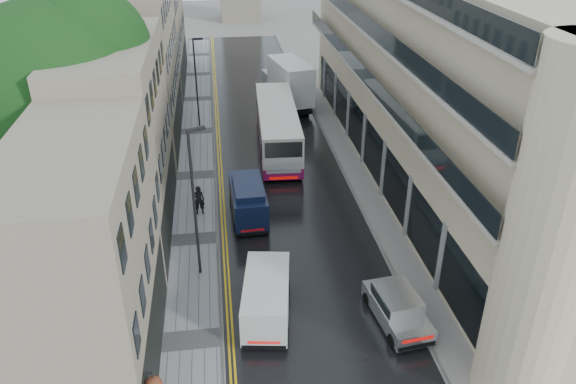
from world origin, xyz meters
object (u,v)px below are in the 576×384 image
object	(u,v)px
tree_far	(102,71)
lamp_post_near	(194,206)
cream_bus	(263,147)
silver_hatchback	(394,332)
tree_near	(55,129)
navy_van	(235,214)
lamp_post_far	(196,84)
pedestrian	(199,200)
white_van	(243,323)
white_lorry	(283,90)

from	to	relation	value
tree_far	lamp_post_near	world-z (taller)	tree_far
cream_bus	silver_hatchback	distance (m)	19.25
tree_near	navy_van	world-z (taller)	tree_near
tree_near	navy_van	distance (m)	10.70
navy_van	lamp_post_far	distance (m)	17.60
silver_hatchback	pedestrian	size ratio (longest dim) A/B	2.23
navy_van	tree_far	bearing A→B (deg)	121.47
silver_hatchback	white_van	distance (m)	6.60
tree_far	cream_bus	bearing A→B (deg)	-23.10
white_van	cream_bus	bearing A→B (deg)	90.58
pedestrian	lamp_post_far	bearing A→B (deg)	-93.83
white_van	pedestrian	distance (m)	11.65
tree_near	lamp_post_far	xyz separation A→B (m)	(6.84, 16.97, -3.14)
cream_bus	pedestrian	bearing A→B (deg)	-123.47
tree_far	silver_hatchback	size ratio (longest dim) A/B	2.93
tree_near	tree_far	distance (m)	13.02
tree_near	white_van	xyz separation A→B (m)	(8.93, -9.41, -5.85)
white_van	navy_van	bearing A→B (deg)	97.89
tree_near	navy_van	bearing A→B (deg)	-1.94
navy_van	pedestrian	bearing A→B (deg)	129.98
white_van	lamp_post_near	xyz separation A→B (m)	(-1.95, 5.32, 3.03)
tree_far	white_lorry	distance (m)	15.78
white_lorry	lamp_post_far	xyz separation A→B (m)	(-7.42, -2.20, 1.60)
navy_van	lamp_post_near	xyz separation A→B (m)	(-2.08, -3.78, 2.86)
lamp_post_far	pedestrian	bearing A→B (deg)	-96.99
white_lorry	navy_van	distance (m)	20.18
tree_near	lamp_post_near	bearing A→B (deg)	-30.33
tree_near	lamp_post_near	xyz separation A→B (m)	(6.99, -4.09, -2.81)
tree_near	tree_far	world-z (taller)	tree_near
lamp_post_near	lamp_post_far	distance (m)	21.06
white_lorry	pedestrian	distance (m)	18.64
white_van	lamp_post_near	world-z (taller)	lamp_post_near
white_van	lamp_post_far	size ratio (longest dim) A/B	0.65
tree_far	lamp_post_far	xyz separation A→B (m)	(6.54, 3.97, -2.43)
lamp_post_near	tree_far	bearing A→B (deg)	87.24
tree_far	pedestrian	xyz separation A→B (m)	(6.63, -10.93, -5.15)
cream_bus	silver_hatchback	world-z (taller)	cream_bus
white_van	lamp_post_near	size ratio (longest dim) A/B	0.59
navy_van	lamp_post_far	world-z (taller)	lamp_post_far
tree_near	white_lorry	distance (m)	24.36
pedestrian	lamp_post_far	world-z (taller)	lamp_post_far
tree_near	lamp_post_far	world-z (taller)	tree_near
white_lorry	lamp_post_far	distance (m)	7.90
navy_van	lamp_post_near	world-z (taller)	lamp_post_near
white_lorry	lamp_post_near	xyz separation A→B (m)	(-7.27, -23.26, 1.93)
tree_near	white_lorry	bearing A→B (deg)	53.36
white_van	pedestrian	size ratio (longest dim) A/B	2.49
silver_hatchback	navy_van	xyz separation A→B (m)	(-6.36, 10.27, 0.46)
lamp_post_far	navy_van	bearing A→B (deg)	-90.00
lamp_post_far	white_van	bearing A→B (deg)	-92.80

